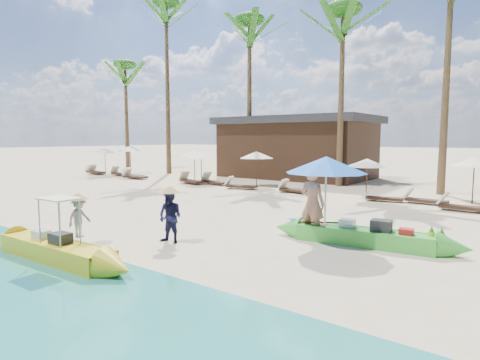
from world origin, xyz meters
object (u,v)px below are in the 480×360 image
Objects in this scene: yellow_canoe at (55,250)px; tourist at (312,203)px; blue_umbrella at (326,165)px; green_canoe at (363,236)px.

tourist is at bearing 51.59° from yellow_canoe.
blue_umbrella is at bearing 47.66° from yellow_canoe.
blue_umbrella is at bearing 166.34° from tourist.
tourist reaches higher than yellow_canoe.
green_canoe is at bearing 21.97° from blue_umbrella.
blue_umbrella reaches higher than yellow_canoe.
green_canoe is 0.99× the size of yellow_canoe.
yellow_canoe is 2.45× the size of blue_umbrella.
yellow_canoe is 2.84× the size of tourist.
tourist is 0.86× the size of blue_umbrella.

